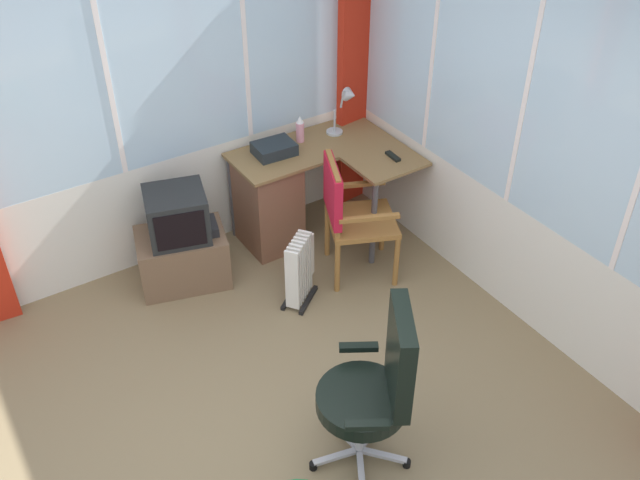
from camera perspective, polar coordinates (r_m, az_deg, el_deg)
The scene contains 13 objects.
ground at distance 4.31m, azimuth -2.99°, elevation -17.40°, with size 5.03×5.31×0.06m, color olive.
north_window_panel at distance 5.05m, azimuth -16.34°, elevation 10.25°, with size 4.03×0.07×2.65m.
east_window_panel at distance 4.46m, azimuth 19.81°, elevation 5.90°, with size 0.07×4.31×2.65m.
curtain_corner at distance 5.72m, azimuth 2.93°, elevation 14.33°, with size 0.34×0.07×2.55m, color red.
desk at distance 5.56m, azimuth -3.55°, elevation 3.46°, with size 1.26×0.98×0.76m.
desk_lamp at distance 5.60m, azimuth 2.15°, elevation 10.86°, with size 0.23×0.20×0.39m.
tv_remote at distance 5.40m, azimuth 5.86°, elevation 6.69°, with size 0.04×0.15×0.02m, color black.
spray_bottle at distance 5.55m, azimuth -1.61°, elevation 8.86°, with size 0.06×0.06×0.22m.
paper_tray at distance 5.42m, azimuth -3.70°, elevation 7.32°, with size 0.30×0.23×0.09m, color #1F262B.
wooden_armchair at distance 5.12m, azimuth 2.02°, elevation 2.74°, with size 0.64×0.63×0.95m.
office_chair at distance 3.85m, azimuth 4.72°, elevation -11.38°, with size 0.60×0.62×1.08m.
tv_on_stand at distance 5.27m, azimuth -11.05°, elevation -0.24°, with size 0.74×0.60×0.77m.
space_heater at distance 5.06m, azimuth -1.59°, elevation -2.31°, with size 0.36×0.32×0.53m.
Camera 1 is at (-1.18, -2.23, 3.47)m, focal length 39.93 mm.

